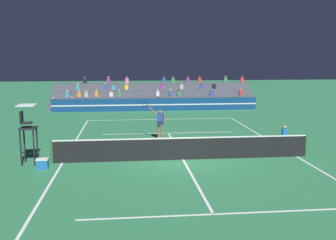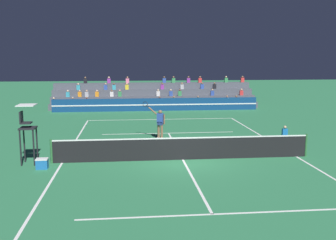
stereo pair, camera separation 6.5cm
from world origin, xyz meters
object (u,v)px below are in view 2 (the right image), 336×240
Objects in this scene: tennis_player at (160,123)px; tennis_ball at (232,142)px; umpire_chair at (27,126)px; equipment_cooler at (42,164)px; ball_kid_courtside at (285,135)px.

tennis_ball is (3.90, -1.39, -0.94)m from tennis_player.
equipment_cooler is at bearing -48.43° from umpire_chair.
umpire_chair reaches higher than tennis_ball.
umpire_chair reaches higher than equipment_cooler.
umpire_chair is 1.20× the size of tennis_player.
equipment_cooler is (-12.59, -4.51, -0.10)m from ball_kid_courtside.
tennis_player is 7.84m from equipment_cooler.
umpire_chair is 5.34× the size of equipment_cooler.
tennis_player is 32.80× the size of tennis_ball.
umpire_chair is 1.88m from equipment_cooler.
ball_kid_courtside is at bearing -8.22° from tennis_player.
ball_kid_courtside is 7.19m from tennis_player.
tennis_player is 4.46× the size of equipment_cooler.
tennis_ball is 10.27m from equipment_cooler.
tennis_player is at bearing 45.22° from equipment_cooler.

